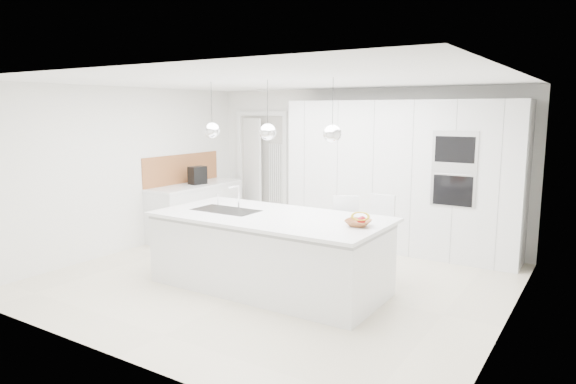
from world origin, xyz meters
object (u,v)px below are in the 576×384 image
Objects in this scene: island_base at (269,254)px; espresso_machine at (197,175)px; bar_stool_right at (377,238)px; fruit_bowl at (358,223)px; bar_stool_left at (341,239)px.

island_base is 3.03m from espresso_machine.
espresso_machine is (-2.53, 1.54, 0.62)m from island_base.
espresso_machine reaches higher than bar_stool_right.
fruit_bowl is at bearing -11.85° from espresso_machine.
bar_stool_left is (3.11, -0.76, -0.52)m from espresso_machine.
island_base is 1.42m from bar_stool_right.
bar_stool_right is at bearing 5.08° from bar_stool_left.
bar_stool_right is at bearing 1.37° from espresso_machine.
bar_stool_left is at bearing 53.32° from island_base.
fruit_bowl is 3.96m from espresso_machine.
bar_stool_left reaches higher than island_base.
bar_stool_left is (0.58, 0.78, 0.10)m from island_base.
bar_stool_right is (-0.16, 0.94, -0.40)m from fruit_bowl.
island_base is 2.60× the size of bar_stool_right.
fruit_bowl is 0.27× the size of bar_stool_right.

